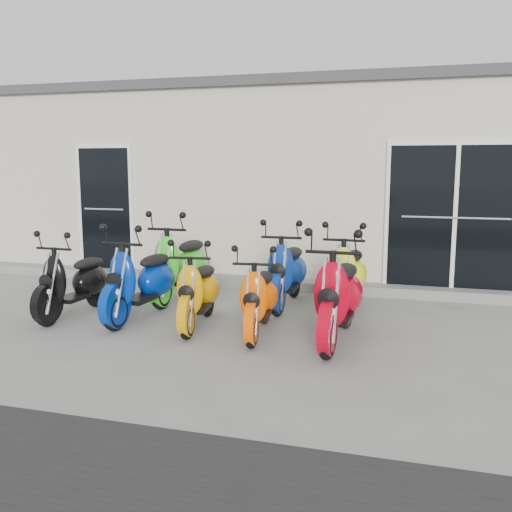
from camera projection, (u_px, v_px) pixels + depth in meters
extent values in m
plane|color=gray|center=(243.00, 321.00, 7.24)|extent=(80.00, 80.00, 0.00)
cube|color=beige|center=(317.00, 182.00, 11.92)|extent=(14.00, 6.00, 3.20)
cube|color=#3F3F42|center=(319.00, 100.00, 11.65)|extent=(14.20, 6.20, 0.16)
cube|color=gray|center=(281.00, 284.00, 9.15)|extent=(14.00, 0.40, 0.15)
cube|color=black|center=(106.00, 205.00, 9.98)|extent=(1.07, 0.08, 2.22)
cube|color=black|center=(455.00, 213.00, 8.38)|extent=(2.02, 0.08, 2.22)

